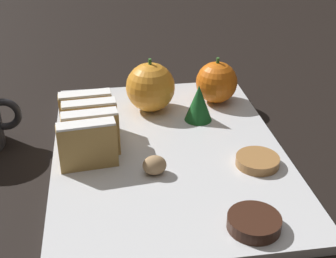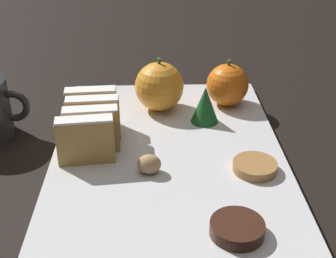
% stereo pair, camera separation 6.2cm
% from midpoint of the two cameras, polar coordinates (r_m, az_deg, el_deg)
% --- Properties ---
extents(ground_plane, '(6.00, 6.00, 0.00)m').
position_cam_midpoint_polar(ground_plane, '(0.64, -2.77, -3.34)').
color(ground_plane, black).
extents(serving_platter, '(0.31, 0.43, 0.01)m').
position_cam_midpoint_polar(serving_platter, '(0.64, -2.78, -2.89)').
color(serving_platter, silver).
rests_on(serving_platter, ground_plane).
extents(stollen_slice_front, '(0.07, 0.03, 0.06)m').
position_cam_midpoint_polar(stollen_slice_front, '(0.60, -12.73, -2.01)').
color(stollen_slice_front, tan).
rests_on(stollen_slice_front, serving_platter).
extents(stollen_slice_second, '(0.07, 0.03, 0.06)m').
position_cam_midpoint_polar(stollen_slice_second, '(0.62, -12.21, -0.58)').
color(stollen_slice_second, tan).
rests_on(stollen_slice_second, serving_platter).
extents(stollen_slice_third, '(0.07, 0.03, 0.06)m').
position_cam_midpoint_polar(stollen_slice_third, '(0.65, -12.18, 0.70)').
color(stollen_slice_third, tan).
rests_on(stollen_slice_third, serving_platter).
extents(stollen_slice_fourth, '(0.07, 0.03, 0.06)m').
position_cam_midpoint_polar(stollen_slice_fourth, '(0.68, -12.55, 1.85)').
color(stollen_slice_fourth, tan).
rests_on(stollen_slice_fourth, serving_platter).
extents(orange_near, '(0.07, 0.07, 0.07)m').
position_cam_midpoint_polar(orange_near, '(0.75, 3.60, 5.65)').
color(orange_near, orange).
rests_on(orange_near, serving_platter).
extents(orange_far, '(0.08, 0.08, 0.08)m').
position_cam_midpoint_polar(orange_far, '(0.73, -4.62, 5.05)').
color(orange_far, orange).
rests_on(orange_far, serving_platter).
extents(walnut, '(0.03, 0.02, 0.02)m').
position_cam_midpoint_polar(walnut, '(0.58, -4.73, -4.50)').
color(walnut, tan).
rests_on(walnut, serving_platter).
extents(chocolate_cookie, '(0.06, 0.06, 0.01)m').
position_cam_midpoint_polar(chocolate_cookie, '(0.51, 6.94, -11.37)').
color(chocolate_cookie, '#381E14').
rests_on(chocolate_cookie, serving_platter).
extents(gingerbread_cookie, '(0.06, 0.06, 0.01)m').
position_cam_midpoint_polar(gingerbread_cookie, '(0.61, 7.98, -3.96)').
color(gingerbread_cookie, '#A3703D').
rests_on(gingerbread_cookie, serving_platter).
extents(evergreen_sprig, '(0.04, 0.04, 0.06)m').
position_cam_midpoint_polar(evergreen_sprig, '(0.70, 1.21, 3.13)').
color(evergreen_sprig, '#195623').
rests_on(evergreen_sprig, serving_platter).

